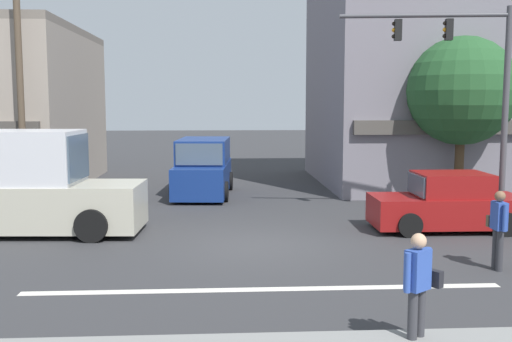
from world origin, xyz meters
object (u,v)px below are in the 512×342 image
street_tree (462,91)px  traffic_light_mast (472,78)px  utility_pole_near_left (19,66)px  sedan_crossing_center (448,204)px  pedestrian_mid_crossing (498,225)px  pedestrian_foreground_with_bag (419,283)px  utility_pole_far_right (443,84)px  box_truck_parked_curbside (27,187)px  van_approaching_near (203,168)px

street_tree → traffic_light_mast: 3.45m
utility_pole_near_left → sedan_crossing_center: bearing=-18.4°
sedan_crossing_center → street_tree: bearing=64.9°
sedan_crossing_center → pedestrian_mid_crossing: (-0.43, -3.89, 0.24)m
pedestrian_foreground_with_bag → pedestrian_mid_crossing: size_ratio=1.00×
utility_pole_far_right → box_truck_parked_curbside: 14.47m
box_truck_parked_curbside → street_tree: bearing=17.7°
street_tree → pedestrian_mid_crossing: (-2.54, -8.39, -2.91)m
utility_pole_near_left → sedan_crossing_center: 13.93m
box_truck_parked_curbside → traffic_light_mast: bearing=4.7°
utility_pole_near_left → pedestrian_foreground_with_bag: utility_pole_near_left is taller
traffic_light_mast → sedan_crossing_center: bearing=-130.5°
utility_pole_near_left → traffic_light_mast: bearing=-12.2°
street_tree → traffic_light_mast: traffic_light_mast is taller
street_tree → utility_pole_far_right: size_ratio=0.72×
traffic_light_mast → street_tree: bearing=72.2°
sedan_crossing_center → pedestrian_foreground_with_bag: (-3.41, -7.73, 0.24)m
traffic_light_mast → van_approaching_near: (-7.90, 5.41, -3.17)m
street_tree → box_truck_parked_curbside: (-13.42, -4.29, -2.61)m
van_approaching_near → box_truck_parked_curbside: box_truck_parked_curbside is taller
pedestrian_mid_crossing → utility_pole_near_left: bearing=146.5°
pedestrian_mid_crossing → street_tree: bearing=73.1°
pedestrian_foreground_with_bag → van_approaching_near: bearing=103.5°
box_truck_parked_curbside → pedestrian_foreground_with_bag: bearing=-45.2°
utility_pole_near_left → street_tree: bearing=1.1°
utility_pole_far_right → pedestrian_foreground_with_bag: utility_pole_far_right is taller
traffic_light_mast → pedestrian_mid_crossing: size_ratio=3.71×
traffic_light_mast → van_approaching_near: 10.09m
sedan_crossing_center → box_truck_parked_curbside: (-11.31, 0.22, 0.54)m
box_truck_parked_curbside → pedestrian_foreground_with_bag: size_ratio=3.42×
traffic_light_mast → sedan_crossing_center: (-1.06, -1.24, -3.46)m
traffic_light_mast → pedestrian_mid_crossing: traffic_light_mast is taller
sedan_crossing_center → utility_pole_near_left: bearing=161.6°
box_truck_parked_curbside → pedestrian_mid_crossing: bearing=-20.7°
street_tree → utility_pole_near_left: 14.81m
sedan_crossing_center → pedestrian_foreground_with_bag: bearing=-113.8°
traffic_light_mast → van_approaching_near: bearing=145.6°
traffic_light_mast → van_approaching_near: traffic_light_mast is taller
pedestrian_mid_crossing → utility_pole_far_right: bearing=76.6°
box_truck_parked_curbside → pedestrian_mid_crossing: box_truck_parked_curbside is taller
street_tree → pedestrian_foreground_with_bag: 13.74m
pedestrian_mid_crossing → van_approaching_near: bearing=121.3°
sedan_crossing_center → pedestrian_mid_crossing: 3.92m
utility_pole_near_left → van_approaching_near: (5.83, 2.43, -3.64)m
street_tree → van_approaching_near: street_tree is taller
utility_pole_far_right → sedan_crossing_center: 6.79m
pedestrian_mid_crossing → traffic_light_mast: bearing=73.8°
street_tree → traffic_light_mast: bearing=-107.8°
utility_pole_far_right → van_approaching_near: bearing=172.9°
utility_pole_far_right → pedestrian_mid_crossing: bearing=-103.4°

